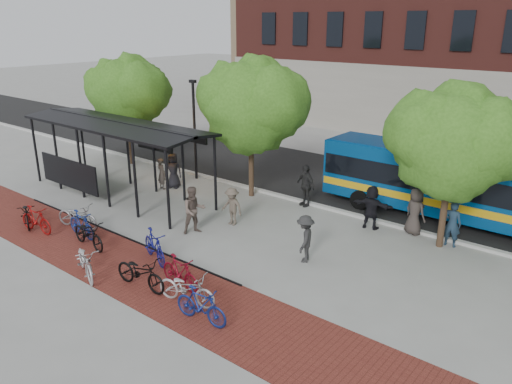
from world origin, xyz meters
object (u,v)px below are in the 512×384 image
Objects in this scene: bike_4 at (89,234)px; bike_7 at (154,246)px; bus at (451,182)px; bike_0 at (27,214)px; bike_8 at (141,272)px; bike_11 at (201,305)px; lamp_post_left at (195,127)px; bike_3 at (81,224)px; pedestrian_5 at (372,207)px; pedestrian_6 at (415,211)px; pedestrian_8 at (194,210)px; bike_6 at (85,261)px; bike_1 at (36,220)px; tree_a at (128,90)px; pedestrian_3 at (232,206)px; tree_c at (456,139)px; pedestrian_0 at (173,170)px; pedestrian_7 at (452,224)px; bike_9 at (180,272)px; pedestrian_4 at (306,185)px; bus_shelter at (114,132)px; bike_2 at (78,216)px; tree_b at (253,102)px; bike_10 at (187,288)px; pedestrian_1 at (162,174)px; pedestrian_9 at (305,239)px.

bike_4 is 1.04× the size of bike_7.
bike_0 is at bearing -139.17° from bus.
bike_11 is at bearing -97.01° from bike_8.
lamp_post_left reaches higher than bike_3.
pedestrian_5 reaches higher than bike_3.
pedestrian_6 is 8.56m from pedestrian_8.
pedestrian_6 is (6.95, 9.99, 0.40)m from bike_6.
bike_1 is 0.90× the size of bike_4.
pedestrian_6 is at bearing 1.55° from tree_a.
bus is at bearing 42.01° from pedestrian_3.
tree_c is 13.33m from pedestrian_0.
bike_6 is at bearing 103.80° from bike_8.
bike_6 is 9.24m from pedestrian_0.
pedestrian_0 reaches higher than bike_0.
bike_0 is 1.06× the size of pedestrian_7.
bike_8 is 1.22m from bike_9.
pedestrian_4 is at bearing 2.14° from tree_a.
pedestrian_8 is at bearing 45.21° from bike_9.
bike_2 is at bearing -58.83° from bus_shelter.
pedestrian_3 reaches higher than bike_6.
bike_7 is 1.06× the size of pedestrian_5.
bus_shelter is 5.38m from bike_0.
bike_1 is 13.23m from pedestrian_5.
bike_4 is at bearing 40.67° from pedestrian_5.
tree_b is at bearing 13.34° from bike_8.
lamp_post_left is 9.23m from bike_1.
bus is (8.19, 2.74, -2.80)m from tree_b.
pedestrian_0 is (-8.38, 7.11, 0.38)m from bike_10.
bike_7 is 2.70m from pedestrian_8.
tree_c is at bearing -161.03° from pedestrian_1.
lamp_post_left reaches higher than bike_1.
bus_shelter reaches higher than bike_10.
tree_c is 3.04× the size of bike_2.
tree_c is 7.08m from pedestrian_4.
pedestrian_0 is at bearing 31.65° from pedestrian_6.
bike_4 is (2.79, 0.51, -0.01)m from bike_1.
bike_7 is 4.14m from pedestrian_3.
tree_a is at bearing 134.60° from bus_shelter.
pedestrian_3 is (1.55, -3.30, -3.67)m from tree_b.
bus is 6.15× the size of bike_11.
bus_shelter is 2.07× the size of lamp_post_left.
pedestrian_5 is at bearing -178.13° from tree_c.
pedestrian_0 is 1.06× the size of pedestrian_9.
pedestrian_7 is (1.50, -0.22, -0.06)m from pedestrian_6.
pedestrian_4 is 1.01× the size of pedestrian_8.
tree_c is 3.40× the size of bike_11.
bus is at bearing -9.16° from bike_6.
pedestrian_8 is (-8.03, -4.85, -3.10)m from tree_c.
bike_0 is at bearing 98.72° from bike_9.
bike_11 is at bearing -102.81° from bus.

